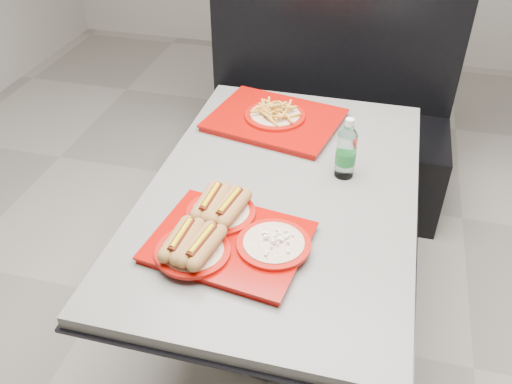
% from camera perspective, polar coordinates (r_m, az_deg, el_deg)
% --- Properties ---
extents(ground, '(6.00, 6.00, 0.00)m').
position_cam_1_polar(ground, '(2.38, 2.26, -14.15)').
color(ground, gray).
rests_on(ground, ground).
extents(diner_table, '(0.92, 1.42, 0.75)m').
position_cam_1_polar(diner_table, '(1.96, 2.67, -3.40)').
color(diner_table, black).
rests_on(diner_table, ground).
extents(booth_bench, '(1.30, 0.57, 1.35)m').
position_cam_1_polar(booth_bench, '(2.96, 7.08, 7.34)').
color(booth_bench, black).
rests_on(booth_bench, ground).
extents(tray_near, '(0.49, 0.42, 0.10)m').
position_cam_1_polar(tray_near, '(1.62, -3.39, -4.45)').
color(tray_near, '#990904').
rests_on(tray_near, diner_table).
extents(tray_far, '(0.57, 0.48, 0.10)m').
position_cam_1_polar(tray_far, '(2.21, 2.01, 7.89)').
color(tray_far, '#990904').
rests_on(tray_far, diner_table).
extents(water_bottle, '(0.07, 0.07, 0.22)m').
position_cam_1_polar(water_bottle, '(1.89, 9.47, 4.21)').
color(water_bottle, silver).
rests_on(water_bottle, diner_table).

